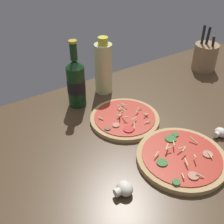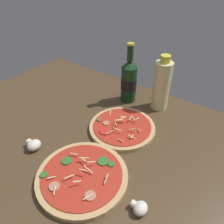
{
  "view_description": "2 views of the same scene",
  "coord_description": "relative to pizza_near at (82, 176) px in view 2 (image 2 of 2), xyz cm",
  "views": [
    {
      "loc": [
        -55.95,
        -53.88,
        64.19
      ],
      "look_at": [
        -13.07,
        12.73,
        7.39
      ],
      "focal_mm": 45.0,
      "sensor_mm": 36.0,
      "label": 1
    },
    {
      "loc": [
        25.79,
        -41.63,
        57.31
      ],
      "look_at": [
        -14.23,
        13.05,
        7.12
      ],
      "focal_mm": 35.0,
      "sensor_mm": 36.0,
      "label": 2
    }
  ],
  "objects": [
    {
      "name": "counter_slab",
      "position": [
        5.36,
        14.03,
        -2.25
      ],
      "size": [
        160.0,
        90.0,
        2.5
      ],
      "color": "#4C3823",
      "rests_on": "ground"
    },
    {
      "name": "pizza_near",
      "position": [
        0.0,
        0.0,
        0.0
      ],
      "size": [
        27.25,
        27.25,
        4.36
      ],
      "color": "tan",
      "rests_on": "counter_slab"
    },
    {
      "name": "pizza_far",
      "position": [
        -3.05,
        25.56,
        -0.11
      ],
      "size": [
        24.91,
        24.91,
        5.08
      ],
      "color": "tan",
      "rests_on": "counter_slab"
    },
    {
      "name": "beer_bottle",
      "position": [
        -12.41,
        44.27,
        8.79
      ],
      "size": [
        6.88,
        6.88,
        26.05
      ],
      "color": "#143819",
      "rests_on": "counter_slab"
    },
    {
      "name": "oil_bottle",
      "position": [
        1.42,
        47.25,
        9.77
      ],
      "size": [
        7.04,
        7.04,
        23.42
      ],
      "color": "beige",
      "rests_on": "counter_slab"
    },
    {
      "name": "mushroom_left",
      "position": [
        18.95,
        1.17,
        0.5
      ],
      "size": [
        4.48,
        4.27,
        2.99
      ],
      "color": "white",
      "rests_on": "counter_slab"
    },
    {
      "name": "mushroom_right",
      "position": [
        -21.63,
        -0.71,
        0.73
      ],
      "size": [
        5.18,
        4.93,
        3.45
      ],
      "color": "white",
      "rests_on": "counter_slab"
    }
  ]
}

